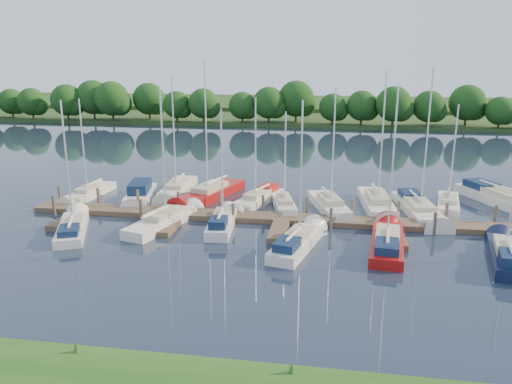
# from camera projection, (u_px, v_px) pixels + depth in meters

# --- Properties ---
(ground) EXTENTS (260.00, 260.00, 0.00)m
(ground) POSITION_uv_depth(u_px,v_px,m) (269.00, 262.00, 30.32)
(ground) COLOR #181F30
(ground) RESTS_ON ground
(dock) EXTENTS (40.00, 6.00, 0.40)m
(dock) POSITION_uv_depth(u_px,v_px,m) (282.00, 221.00, 37.23)
(dock) COLOR #4D3B2B
(dock) RESTS_ON ground
(mooring_pilings) EXTENTS (38.24, 2.84, 2.00)m
(mooring_pilings) POSITION_uv_depth(u_px,v_px,m) (284.00, 212.00, 38.20)
(mooring_pilings) COLOR #473D33
(mooring_pilings) RESTS_ON ground
(far_shore) EXTENTS (180.00, 30.00, 0.60)m
(far_shore) POSITION_uv_depth(u_px,v_px,m) (318.00, 117.00, 101.74)
(far_shore) COLOR #213C17
(far_shore) RESTS_ON ground
(distant_hill) EXTENTS (220.00, 40.00, 1.40)m
(distant_hill) POSITION_uv_depth(u_px,v_px,m) (322.00, 104.00, 125.47)
(distant_hill) COLOR #334B21
(distant_hill) RESTS_ON ground
(treeline) EXTENTS (145.51, 9.21, 8.26)m
(treeline) POSITION_uv_depth(u_px,v_px,m) (318.00, 105.00, 88.12)
(treeline) COLOR #38281C
(treeline) RESTS_ON ground
(sailboat_n_0) EXTENTS (2.19, 7.10, 9.02)m
(sailboat_n_0) POSITION_uv_depth(u_px,v_px,m) (89.00, 194.00, 44.45)
(sailboat_n_0) COLOR silver
(sailboat_n_0) RESTS_ON ground
(motorboat) EXTENTS (3.15, 7.04, 1.97)m
(motorboat) POSITION_uv_depth(u_px,v_px,m) (140.00, 196.00, 43.50)
(motorboat) COLOR silver
(motorboat) RESTS_ON ground
(sailboat_n_2) EXTENTS (2.39, 8.60, 10.84)m
(sailboat_n_2) POSITION_uv_depth(u_px,v_px,m) (177.00, 190.00, 45.80)
(sailboat_n_2) COLOR silver
(sailboat_n_2) RESTS_ON ground
(sailboat_n_3) EXTENTS (4.61, 9.63, 12.22)m
(sailboat_n_3) POSITION_uv_depth(u_px,v_px,m) (209.00, 195.00, 44.11)
(sailboat_n_3) COLOR maroon
(sailboat_n_3) RESTS_ON ground
(sailboat_n_4) EXTENTS (3.68, 7.22, 9.37)m
(sailboat_n_4) POSITION_uv_depth(u_px,v_px,m) (258.00, 200.00, 42.35)
(sailboat_n_4) COLOR silver
(sailboat_n_4) RESTS_ON ground
(sailboat_n_5) EXTENTS (2.80, 6.49, 8.30)m
(sailboat_n_5) POSITION_uv_depth(u_px,v_px,m) (284.00, 205.00, 41.02)
(sailboat_n_5) COLOR silver
(sailboat_n_5) RESTS_ON ground
(sailboat_n_6) EXTENTS (3.82, 8.00, 10.29)m
(sailboat_n_6) POSITION_uv_depth(u_px,v_px,m) (330.00, 207.00, 40.46)
(sailboat_n_6) COLOR silver
(sailboat_n_6) RESTS_ON ground
(sailboat_n_7) EXTENTS (2.87, 9.11, 11.61)m
(sailboat_n_7) POSITION_uv_depth(u_px,v_px,m) (377.00, 206.00, 40.91)
(sailboat_n_7) COLOR silver
(sailboat_n_7) RESTS_ON ground
(sailboat_n_8) EXTENTS (3.32, 9.49, 11.79)m
(sailboat_n_8) POSITION_uv_depth(u_px,v_px,m) (419.00, 210.00, 39.71)
(sailboat_n_8) COLOR silver
(sailboat_n_8) RESTS_ON ground
(sailboat_n_9) EXTENTS (2.70, 6.97, 8.88)m
(sailboat_n_9) POSITION_uv_depth(u_px,v_px,m) (448.00, 205.00, 41.02)
(sailboat_n_9) COLOR silver
(sailboat_n_9) RESTS_ON ground
(sailboat_n_10) EXTENTS (6.58, 10.69, 13.87)m
(sailboat_n_10) POSITION_uv_depth(u_px,v_px,m) (506.00, 202.00, 41.81)
(sailboat_n_10) COLOR silver
(sailboat_n_10) RESTS_ON ground
(sailboat_s_0) EXTENTS (4.21, 7.48, 9.60)m
(sailboat_s_0) POSITION_uv_depth(u_px,v_px,m) (73.00, 228.00, 35.50)
(sailboat_s_0) COLOR silver
(sailboat_s_0) RESTS_ON ground
(sailboat_s_1) EXTENTS (3.70, 8.08, 10.40)m
(sailboat_s_1) POSITION_uv_depth(u_px,v_px,m) (164.00, 222.00, 36.76)
(sailboat_s_1) COLOR silver
(sailboat_s_1) RESTS_ON ground
(sailboat_s_2) EXTENTS (2.10, 6.90, 9.02)m
(sailboat_s_2) POSITION_uv_depth(u_px,v_px,m) (222.00, 224.00, 36.29)
(sailboat_s_2) COLOR silver
(sailboat_s_2) RESTS_ON ground
(sailboat_s_3) EXTENTS (3.31, 7.77, 9.92)m
(sailboat_s_3) POSITION_uv_depth(u_px,v_px,m) (297.00, 243.00, 32.50)
(sailboat_s_3) COLOR silver
(sailboat_s_3) RESTS_ON ground
(sailboat_s_4) EXTENTS (2.79, 8.57, 10.80)m
(sailboat_s_4) POSITION_uv_depth(u_px,v_px,m) (387.00, 243.00, 32.57)
(sailboat_s_4) COLOR maroon
(sailboat_s_4) RESTS_ON ground
(sailboat_s_5) EXTENTS (3.05, 7.81, 10.03)m
(sailboat_s_5) POSITION_uv_depth(u_px,v_px,m) (506.00, 256.00, 30.34)
(sailboat_s_5) COLOR black
(sailboat_s_5) RESTS_ON ground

